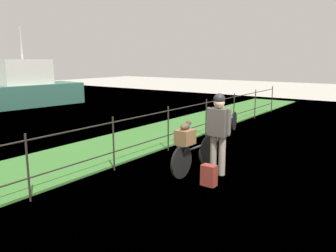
{
  "coord_description": "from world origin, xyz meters",
  "views": [
    {
      "loc": [
        -6.04,
        -2.62,
        2.35
      ],
      "look_at": [
        -0.03,
        1.66,
        0.9
      ],
      "focal_mm": 36.46,
      "sensor_mm": 36.0,
      "label": 1
    }
  ],
  "objects_px": {
    "bicycle_main": "(195,156)",
    "wooden_crate": "(185,137)",
    "backpack_on_paving": "(209,175)",
    "mooring_bollard": "(215,135)",
    "terrier_dog": "(186,126)",
    "cyclist_person": "(219,127)",
    "moored_boat_mid": "(25,89)",
    "bicycle_parked": "(230,123)"
  },
  "relations": [
    {
      "from": "wooden_crate",
      "to": "bicycle_parked",
      "type": "bearing_deg",
      "value": 13.61
    },
    {
      "from": "terrier_dog",
      "to": "bicycle_main",
      "type": "bearing_deg",
      "value": -1.64
    },
    {
      "from": "terrier_dog",
      "to": "mooring_bollard",
      "type": "bearing_deg",
      "value": 17.05
    },
    {
      "from": "cyclist_person",
      "to": "moored_boat_mid",
      "type": "relative_size",
      "value": 0.29
    },
    {
      "from": "backpack_on_paving",
      "to": "bicycle_parked",
      "type": "xyz_separation_m",
      "value": [
        4.47,
        1.69,
        0.13
      ]
    },
    {
      "from": "terrier_dog",
      "to": "moored_boat_mid",
      "type": "relative_size",
      "value": 0.06
    },
    {
      "from": "terrier_dog",
      "to": "cyclist_person",
      "type": "bearing_deg",
      "value": -42.9
    },
    {
      "from": "mooring_bollard",
      "to": "bicycle_parked",
      "type": "xyz_separation_m",
      "value": [
        1.2,
        0.1,
        0.16
      ]
    },
    {
      "from": "backpack_on_paving",
      "to": "terrier_dog",
      "type": "bearing_deg",
      "value": -14.99
    },
    {
      "from": "bicycle_main",
      "to": "wooden_crate",
      "type": "distance_m",
      "value": 0.6
    },
    {
      "from": "wooden_crate",
      "to": "moored_boat_mid",
      "type": "bearing_deg",
      "value": 70.84
    },
    {
      "from": "wooden_crate",
      "to": "moored_boat_mid",
      "type": "xyz_separation_m",
      "value": [
        4.32,
        12.43,
        0.03
      ]
    },
    {
      "from": "cyclist_person",
      "to": "backpack_on_paving",
      "type": "distance_m",
      "value": 1.07
    },
    {
      "from": "terrier_dog",
      "to": "backpack_on_paving",
      "type": "relative_size",
      "value": 0.79
    },
    {
      "from": "bicycle_main",
      "to": "bicycle_parked",
      "type": "bearing_deg",
      "value": 14.97
    },
    {
      "from": "cyclist_person",
      "to": "moored_boat_mid",
      "type": "bearing_deg",
      "value": 73.6
    },
    {
      "from": "cyclist_person",
      "to": "bicycle_parked",
      "type": "xyz_separation_m",
      "value": [
        3.79,
        1.51,
        -0.67
      ]
    },
    {
      "from": "bicycle_main",
      "to": "moored_boat_mid",
      "type": "distance_m",
      "value": 13.06
    },
    {
      "from": "wooden_crate",
      "to": "backpack_on_paving",
      "type": "relative_size",
      "value": 0.91
    },
    {
      "from": "cyclist_person",
      "to": "bicycle_parked",
      "type": "distance_m",
      "value": 4.14
    },
    {
      "from": "bicycle_main",
      "to": "cyclist_person",
      "type": "relative_size",
      "value": 1.01
    },
    {
      "from": "terrier_dog",
      "to": "backpack_on_paving",
      "type": "xyz_separation_m",
      "value": [
        -0.18,
        -0.64,
        -0.85
      ]
    },
    {
      "from": "moored_boat_mid",
      "to": "bicycle_main",
      "type": "bearing_deg",
      "value": -107.61
    },
    {
      "from": "wooden_crate",
      "to": "bicycle_main",
      "type": "bearing_deg",
      "value": -1.64
    },
    {
      "from": "mooring_bollard",
      "to": "backpack_on_paving",
      "type": "bearing_deg",
      "value": -154.13
    },
    {
      "from": "terrier_dog",
      "to": "wooden_crate",
      "type": "bearing_deg",
      "value": 178.36
    },
    {
      "from": "backpack_on_paving",
      "to": "moored_boat_mid",
      "type": "bearing_deg",
      "value": -17.94
    },
    {
      "from": "terrier_dog",
      "to": "bicycle_parked",
      "type": "distance_m",
      "value": 4.47
    },
    {
      "from": "bicycle_main",
      "to": "bicycle_parked",
      "type": "relative_size",
      "value": 1.04
    },
    {
      "from": "bicycle_main",
      "to": "moored_boat_mid",
      "type": "xyz_separation_m",
      "value": [
        3.95,
        12.44,
        0.5
      ]
    },
    {
      "from": "mooring_bollard",
      "to": "moored_boat_mid",
      "type": "xyz_separation_m",
      "value": [
        1.2,
        11.48,
        0.68
      ]
    },
    {
      "from": "bicycle_main",
      "to": "moored_boat_mid",
      "type": "bearing_deg",
      "value": 72.39
    },
    {
      "from": "backpack_on_paving",
      "to": "mooring_bollard",
      "type": "distance_m",
      "value": 3.64
    },
    {
      "from": "wooden_crate",
      "to": "backpack_on_paving",
      "type": "xyz_separation_m",
      "value": [
        -0.16,
        -0.64,
        -0.63
      ]
    },
    {
      "from": "bicycle_main",
      "to": "backpack_on_paving",
      "type": "distance_m",
      "value": 0.84
    },
    {
      "from": "cyclist_person",
      "to": "mooring_bollard",
      "type": "bearing_deg",
      "value": 28.58
    },
    {
      "from": "wooden_crate",
      "to": "mooring_bollard",
      "type": "bearing_deg",
      "value": 16.91
    },
    {
      "from": "wooden_crate",
      "to": "terrier_dog",
      "type": "xyz_separation_m",
      "value": [
        0.02,
        -0.0,
        0.23
      ]
    },
    {
      "from": "bicycle_main",
      "to": "mooring_bollard",
      "type": "bearing_deg",
      "value": 19.23
    },
    {
      "from": "wooden_crate",
      "to": "cyclist_person",
      "type": "bearing_deg",
      "value": -41.56
    },
    {
      "from": "bicycle_main",
      "to": "wooden_crate",
      "type": "relative_size",
      "value": 4.64
    },
    {
      "from": "backpack_on_paving",
      "to": "bicycle_parked",
      "type": "height_order",
      "value": "bicycle_parked"
    }
  ]
}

